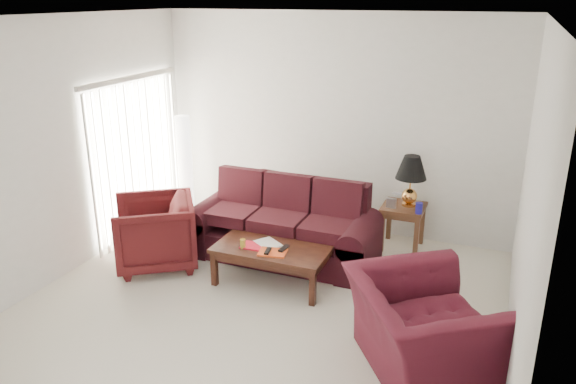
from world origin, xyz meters
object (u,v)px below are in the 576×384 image
at_px(floor_lamp, 185,167).
at_px(armchair_right, 424,329).
at_px(armchair_left, 155,233).
at_px(sofa, 282,222).
at_px(end_table, 402,227).
at_px(coffee_table, 272,266).

xyz_separation_m(floor_lamp, armchair_right, (3.91, -2.42, -0.36)).
distance_m(floor_lamp, armchair_left, 1.66).
distance_m(sofa, armchair_right, 2.64).
distance_m(end_table, coffee_table, 1.97).
relative_size(floor_lamp, armchair_right, 1.20).
bearing_deg(armchair_left, coffee_table, 58.77).
distance_m(sofa, floor_lamp, 2.03).
height_order(armchair_left, armchair_right, armchair_left).
distance_m(sofa, armchair_left, 1.57).
relative_size(armchair_left, coffee_table, 0.73).
bearing_deg(armchair_right, armchair_left, 40.64).
bearing_deg(sofa, floor_lamp, 152.27).
height_order(sofa, armchair_right, sofa).
bearing_deg(floor_lamp, armchair_right, -31.73).
bearing_deg(sofa, armchair_right, -44.83).
height_order(end_table, armchair_right, armchair_right).
xyz_separation_m(floor_lamp, coffee_table, (2.03, -1.45, -0.56)).
bearing_deg(floor_lamp, end_table, 1.99).
height_order(sofa, floor_lamp, floor_lamp).
xyz_separation_m(armchair_left, armchair_right, (3.40, -0.88, -0.01)).
bearing_deg(floor_lamp, coffee_table, -35.57).
height_order(armchair_left, coffee_table, armchair_left).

